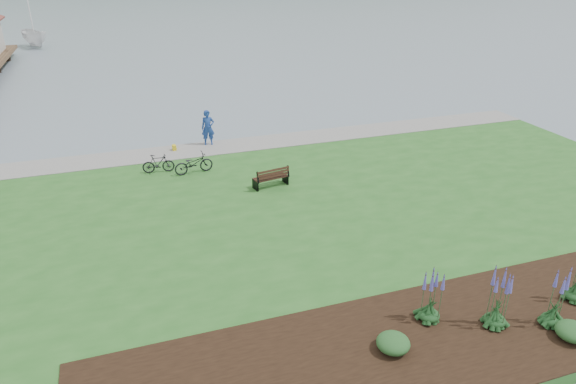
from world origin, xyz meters
name	(u,v)px	position (x,y,z in m)	size (l,w,h in m)	color
ground	(295,203)	(0.00, 0.00, 0.00)	(600.00, 600.00, 0.00)	slate
lawn	(312,219)	(0.00, -2.00, 0.20)	(34.00, 20.00, 0.40)	#255E21
shoreline_path	(253,143)	(0.00, 6.90, 0.42)	(34.00, 2.20, 0.03)	gray
garden_bed	(511,319)	(3.00, -9.80, 0.42)	(24.00, 4.40, 0.04)	black
park_bench	(272,177)	(-0.73, 1.09, 0.88)	(1.63, 0.90, 0.96)	black
person	(208,125)	(-2.31, 7.50, 1.53)	(0.82, 0.56, 2.25)	navy
bicycle_a	(194,163)	(-3.72, 3.82, 0.88)	(1.84, 0.64, 0.96)	black
bicycle_b	(158,164)	(-5.29, 4.44, 0.85)	(1.49, 0.43, 0.90)	black
sailboat	(37,47)	(-14.62, 48.13, 0.00)	(9.10, 9.26, 23.98)	silver
pannier	(174,148)	(-4.21, 7.20, 0.55)	(0.18, 0.29, 0.31)	gold
echium_0	(557,303)	(3.88, -10.38, 1.17)	(0.62, 0.62, 1.95)	#143919
echium_4	(431,296)	(0.75, -9.08, 1.25)	(0.62, 0.62, 1.93)	#143919
echium_5	(499,298)	(2.35, -9.87, 1.32)	(0.62, 0.62, 2.07)	#143919
shrub_0	(393,343)	(-0.82, -9.85, 0.66)	(0.88, 0.88, 0.44)	#1E4C21
shrub_1	(572,331)	(3.94, -10.99, 0.66)	(0.88, 0.88, 0.44)	#1E4C21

